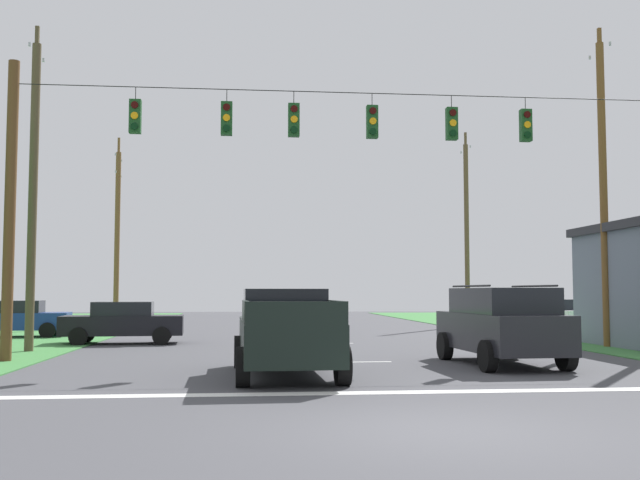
{
  "coord_description": "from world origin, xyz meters",
  "views": [
    {
      "loc": [
        -2.64,
        -9.99,
        1.88
      ],
      "look_at": [
        -0.45,
        12.03,
        3.44
      ],
      "focal_mm": 41.42,
      "sensor_mm": 36.0,
      "label": 1
    }
  ],
  "objects_px": {
    "suv_black": "(501,324)",
    "distant_car_oncoming": "(123,322)",
    "pickup_truck": "(286,332)",
    "distant_car_crossing_white": "(567,315)",
    "utility_pole_mid_left": "(33,190)",
    "distant_car_far_parked": "(15,318)",
    "utility_pole_far_right": "(467,231)",
    "overhead_signal_span": "(343,190)",
    "utility_pole_mid_right": "(603,188)",
    "utility_pole_far_left": "(117,233)"
  },
  "relations": [
    {
      "from": "suv_black",
      "to": "distant_car_oncoming",
      "type": "xyz_separation_m",
      "value": [
        -11.01,
        8.92,
        -0.27
      ]
    },
    {
      "from": "pickup_truck",
      "to": "distant_car_crossing_white",
      "type": "xyz_separation_m",
      "value": [
        14.49,
        17.51,
        -0.18
      ]
    },
    {
      "from": "pickup_truck",
      "to": "utility_pole_mid_left",
      "type": "xyz_separation_m",
      "value": [
        -7.67,
        7.28,
        4.13
      ]
    },
    {
      "from": "distant_car_crossing_white",
      "to": "distant_car_oncoming",
      "type": "height_order",
      "value": "same"
    },
    {
      "from": "distant_car_crossing_white",
      "to": "distant_car_far_parked",
      "type": "relative_size",
      "value": 0.97
    },
    {
      "from": "utility_pole_far_right",
      "to": "utility_pole_mid_left",
      "type": "relative_size",
      "value": 1.03
    },
    {
      "from": "overhead_signal_span",
      "to": "utility_pole_far_right",
      "type": "relative_size",
      "value": 1.73
    },
    {
      "from": "suv_black",
      "to": "distant_car_far_parked",
      "type": "relative_size",
      "value": 1.1
    },
    {
      "from": "utility_pole_mid_right",
      "to": "distant_car_crossing_white",
      "type": "bearing_deg",
      "value": 72.76
    },
    {
      "from": "suv_black",
      "to": "distant_car_crossing_white",
      "type": "relative_size",
      "value": 1.13
    },
    {
      "from": "pickup_truck",
      "to": "utility_pole_far_right",
      "type": "height_order",
      "value": "utility_pole_far_right"
    },
    {
      "from": "distant_car_far_parked",
      "to": "utility_pole_far_right",
      "type": "bearing_deg",
      "value": 20.14
    },
    {
      "from": "pickup_truck",
      "to": "utility_pole_far_right",
      "type": "distance_m",
      "value": 25.89
    },
    {
      "from": "overhead_signal_span",
      "to": "utility_pole_mid_left",
      "type": "distance_m",
      "value": 10.05
    },
    {
      "from": "utility_pole_mid_right",
      "to": "utility_pole_mid_left",
      "type": "distance_m",
      "value": 19.02
    },
    {
      "from": "distant_car_far_parked",
      "to": "utility_pole_far_right",
      "type": "relative_size",
      "value": 0.41
    },
    {
      "from": "distant_car_oncoming",
      "to": "utility_pole_far_left",
      "type": "relative_size",
      "value": 0.43
    },
    {
      "from": "utility_pole_far_right",
      "to": "utility_pole_mid_left",
      "type": "height_order",
      "value": "utility_pole_far_right"
    },
    {
      "from": "distant_car_crossing_white",
      "to": "distant_car_oncoming",
      "type": "xyz_separation_m",
      "value": [
        -19.84,
        -6.77,
        0.0
      ]
    },
    {
      "from": "distant_car_oncoming",
      "to": "utility_pole_mid_right",
      "type": "relative_size",
      "value": 0.4
    },
    {
      "from": "utility_pole_far_right",
      "to": "utility_pole_far_left",
      "type": "relative_size",
      "value": 1.06
    },
    {
      "from": "pickup_truck",
      "to": "utility_pole_mid_left",
      "type": "height_order",
      "value": "utility_pole_mid_left"
    },
    {
      "from": "suv_black",
      "to": "distant_car_far_parked",
      "type": "bearing_deg",
      "value": 140.68
    },
    {
      "from": "distant_car_far_parked",
      "to": "utility_pole_far_left",
      "type": "bearing_deg",
      "value": 72.68
    },
    {
      "from": "distant_car_oncoming",
      "to": "distant_car_far_parked",
      "type": "distance_m",
      "value": 6.61
    },
    {
      "from": "distant_car_oncoming",
      "to": "utility_pole_far_right",
      "type": "bearing_deg",
      "value": 36.31
    },
    {
      "from": "overhead_signal_span",
      "to": "pickup_truck",
      "type": "relative_size",
      "value": 3.43
    },
    {
      "from": "distant_car_far_parked",
      "to": "utility_pole_mid_left",
      "type": "relative_size",
      "value": 0.43
    },
    {
      "from": "overhead_signal_span",
      "to": "pickup_truck",
      "type": "bearing_deg",
      "value": -114.66
    },
    {
      "from": "distant_car_crossing_white",
      "to": "utility_pole_far_left",
      "type": "distance_m",
      "value": 23.43
    },
    {
      "from": "overhead_signal_span",
      "to": "suv_black",
      "type": "xyz_separation_m",
      "value": [
        3.84,
        -2.13,
        -3.71
      ]
    },
    {
      "from": "utility_pole_far_left",
      "to": "distant_car_oncoming",
      "type": "bearing_deg",
      "value": -79.05
    },
    {
      "from": "suv_black",
      "to": "utility_pole_far_left",
      "type": "distance_m",
      "value": 25.73
    },
    {
      "from": "suv_black",
      "to": "utility_pole_far_right",
      "type": "bearing_deg",
      "value": 75.21
    },
    {
      "from": "distant_car_oncoming",
      "to": "distant_car_far_parked",
      "type": "bearing_deg",
      "value": 140.03
    },
    {
      "from": "distant_car_crossing_white",
      "to": "utility_pole_mid_right",
      "type": "relative_size",
      "value": 0.39
    },
    {
      "from": "suv_black",
      "to": "utility_pole_far_right",
      "type": "relative_size",
      "value": 0.45
    },
    {
      "from": "distant_car_oncoming",
      "to": "utility_pole_mid_left",
      "type": "bearing_deg",
      "value": -123.68
    },
    {
      "from": "pickup_truck",
      "to": "utility_pole_far_left",
      "type": "xyz_separation_m",
      "value": [
        -7.8,
        23.4,
        4.05
      ]
    },
    {
      "from": "overhead_signal_span",
      "to": "utility_pole_far_right",
      "type": "height_order",
      "value": "utility_pole_far_right"
    },
    {
      "from": "utility_pole_mid_left",
      "to": "pickup_truck",
      "type": "bearing_deg",
      "value": -43.5
    },
    {
      "from": "pickup_truck",
      "to": "distant_car_oncoming",
      "type": "xyz_separation_m",
      "value": [
        -5.35,
        10.75,
        -0.18
      ]
    },
    {
      "from": "suv_black",
      "to": "distant_car_oncoming",
      "type": "distance_m",
      "value": 14.17
    },
    {
      "from": "distant_car_crossing_white",
      "to": "utility_pole_far_left",
      "type": "bearing_deg",
      "value": 165.22
    },
    {
      "from": "pickup_truck",
      "to": "distant_car_oncoming",
      "type": "bearing_deg",
      "value": 116.48
    },
    {
      "from": "distant_car_oncoming",
      "to": "distant_car_far_parked",
      "type": "xyz_separation_m",
      "value": [
        -5.07,
        4.25,
        0.0
      ]
    },
    {
      "from": "utility_pole_mid_right",
      "to": "utility_pole_mid_left",
      "type": "height_order",
      "value": "utility_pole_mid_right"
    },
    {
      "from": "overhead_signal_span",
      "to": "pickup_truck",
      "type": "distance_m",
      "value": 5.78
    },
    {
      "from": "distant_car_oncoming",
      "to": "pickup_truck",
      "type": "bearing_deg",
      "value": -63.52
    },
    {
      "from": "utility_pole_mid_left",
      "to": "utility_pole_far_left",
      "type": "bearing_deg",
      "value": 90.47
    }
  ]
}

